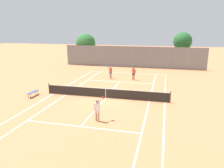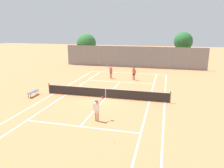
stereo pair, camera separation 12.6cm
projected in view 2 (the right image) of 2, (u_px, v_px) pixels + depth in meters
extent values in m
plane|color=#CC7A4C|center=(106.00, 98.00, 20.84)|extent=(120.00, 120.00, 0.00)
cube|color=white|center=(128.00, 73.00, 32.00)|extent=(11.00, 0.10, 0.01)
cube|color=white|center=(54.00, 94.00, 22.13)|extent=(0.10, 23.80, 0.01)
cube|color=white|center=(165.00, 102.00, 19.54)|extent=(0.10, 23.80, 0.01)
cube|color=white|center=(66.00, 95.00, 21.81)|extent=(0.10, 23.80, 0.01)
cube|color=white|center=(149.00, 101.00, 19.86)|extent=(0.10, 23.80, 0.01)
cube|color=white|center=(80.00, 126.00, 14.83)|extent=(8.26, 0.10, 0.01)
cube|color=white|center=(120.00, 82.00, 26.84)|extent=(8.26, 0.10, 0.01)
cube|color=white|center=(106.00, 98.00, 20.84)|extent=(0.10, 12.80, 0.01)
cylinder|color=#474C47|center=(49.00, 88.00, 22.11)|extent=(0.10, 0.10, 1.07)
cylinder|color=#474C47|center=(170.00, 97.00, 19.29)|extent=(0.10, 0.10, 1.07)
cube|color=black|center=(106.00, 93.00, 20.72)|extent=(11.90, 0.02, 0.89)
cube|color=white|center=(106.00, 89.00, 20.60)|extent=(11.90, 0.03, 0.06)
cube|color=white|center=(106.00, 93.00, 20.72)|extent=(0.05, 0.03, 0.89)
cylinder|color=tan|center=(96.00, 116.00, 15.62)|extent=(0.13, 0.13, 0.82)
cylinder|color=tan|center=(98.00, 116.00, 15.56)|extent=(0.13, 0.13, 0.82)
cube|color=beige|center=(97.00, 111.00, 15.51)|extent=(0.30, 0.22, 0.24)
cube|color=white|center=(97.00, 107.00, 15.42)|extent=(0.36, 0.24, 0.56)
sphere|color=tan|center=(97.00, 101.00, 15.32)|extent=(0.22, 0.22, 0.22)
cylinder|color=black|center=(97.00, 101.00, 15.30)|extent=(0.23, 0.23, 0.02)
cylinder|color=tan|center=(94.00, 107.00, 15.51)|extent=(0.08, 0.08, 0.52)
cylinder|color=tan|center=(99.00, 102.00, 15.42)|extent=(0.14, 0.46, 0.35)
cylinder|color=maroon|center=(102.00, 99.00, 15.57)|extent=(0.07, 0.25, 0.22)
cylinder|color=maroon|center=(103.00, 97.00, 15.65)|extent=(0.30, 0.23, 0.23)
cylinder|color=tan|center=(111.00, 75.00, 28.56)|extent=(0.13, 0.13, 0.82)
cylinder|color=tan|center=(110.00, 75.00, 28.67)|extent=(0.13, 0.13, 0.82)
cube|color=#334C8C|center=(111.00, 73.00, 28.53)|extent=(0.33, 0.29, 0.24)
cube|color=#D84C3F|center=(111.00, 70.00, 28.44)|extent=(0.39, 0.33, 0.56)
sphere|color=tan|center=(111.00, 67.00, 28.34)|extent=(0.22, 0.22, 0.22)
cylinder|color=black|center=(111.00, 67.00, 28.32)|extent=(0.23, 0.23, 0.02)
cylinder|color=tan|center=(112.00, 71.00, 28.31)|extent=(0.08, 0.08, 0.52)
cylinder|color=tan|center=(109.00, 68.00, 28.35)|extent=(0.28, 0.44, 0.35)
cylinder|color=#1E4C99|center=(107.00, 67.00, 28.20)|extent=(0.14, 0.24, 0.22)
cylinder|color=#1E4C99|center=(107.00, 66.00, 28.09)|extent=(0.34, 0.30, 0.23)
cylinder|color=#936B4C|center=(134.00, 77.00, 27.76)|extent=(0.13, 0.13, 0.82)
cylinder|color=#936B4C|center=(133.00, 77.00, 27.79)|extent=(0.13, 0.13, 0.82)
cube|color=black|center=(134.00, 74.00, 27.69)|extent=(0.28, 0.19, 0.24)
cube|color=#D84C3F|center=(134.00, 71.00, 27.60)|extent=(0.35, 0.21, 0.56)
sphere|color=#936B4C|center=(134.00, 68.00, 27.50)|extent=(0.22, 0.22, 0.22)
cylinder|color=black|center=(134.00, 68.00, 27.48)|extent=(0.23, 0.23, 0.02)
cylinder|color=#936B4C|center=(136.00, 72.00, 27.57)|extent=(0.08, 0.08, 0.52)
cylinder|color=#936B4C|center=(133.00, 69.00, 27.42)|extent=(0.09, 0.46, 0.35)
sphere|color=#D1DB33|center=(93.00, 101.00, 19.90)|extent=(0.07, 0.07, 0.07)
sphere|color=#D1DB33|center=(124.00, 84.00, 25.61)|extent=(0.07, 0.07, 0.07)
sphere|color=#D1DB33|center=(93.00, 96.00, 21.33)|extent=(0.07, 0.07, 0.07)
sphere|color=#D1DB33|center=(114.00, 142.00, 12.82)|extent=(0.07, 0.07, 0.07)
cube|color=#33598C|center=(33.00, 92.00, 21.26)|extent=(0.36, 1.50, 0.05)
cylinder|color=#262626|center=(38.00, 92.00, 21.89)|extent=(0.05, 0.05, 0.41)
cylinder|color=#262626|center=(31.00, 96.00, 20.69)|extent=(0.05, 0.05, 0.41)
cylinder|color=#262626|center=(36.00, 92.00, 21.95)|extent=(0.05, 0.05, 0.41)
cylinder|color=#262626|center=(28.00, 96.00, 20.75)|extent=(0.05, 0.05, 0.41)
cylinder|color=gray|center=(68.00, 55.00, 38.81)|extent=(0.08, 0.08, 3.51)
cylinder|color=gray|center=(83.00, 55.00, 38.12)|extent=(0.08, 0.08, 3.51)
cylinder|color=gray|center=(99.00, 56.00, 37.44)|extent=(0.08, 0.08, 3.51)
cylinder|color=gray|center=(116.00, 56.00, 36.75)|extent=(0.08, 0.08, 3.51)
cylinder|color=gray|center=(133.00, 57.00, 36.06)|extent=(0.08, 0.08, 3.51)
cylinder|color=gray|center=(151.00, 57.00, 35.37)|extent=(0.08, 0.08, 3.51)
cylinder|color=gray|center=(169.00, 58.00, 34.69)|extent=(0.08, 0.08, 3.51)
cylinder|color=gray|center=(188.00, 59.00, 34.00)|extent=(0.08, 0.08, 3.51)
cylinder|color=gray|center=(208.00, 59.00, 33.31)|extent=(0.08, 0.08, 3.51)
cube|color=slate|center=(133.00, 57.00, 36.06)|extent=(23.27, 0.02, 3.47)
cylinder|color=brown|center=(87.00, 57.00, 39.96)|extent=(0.29, 0.29, 2.48)
sphere|color=#2D6B33|center=(86.00, 43.00, 39.34)|extent=(3.47, 3.47, 3.47)
sphere|color=#2D6B33|center=(87.00, 46.00, 39.64)|extent=(2.27, 2.27, 2.27)
cylinder|color=brown|center=(182.00, 57.00, 37.32)|extent=(0.22, 0.22, 3.13)
sphere|color=#26602D|center=(183.00, 41.00, 36.65)|extent=(3.09, 3.09, 3.09)
sphere|color=#26602D|center=(185.00, 44.00, 36.38)|extent=(2.27, 2.27, 2.27)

